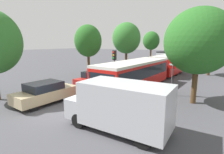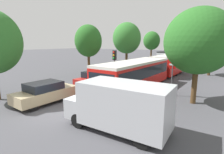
{
  "view_description": "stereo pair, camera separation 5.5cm",
  "coord_description": "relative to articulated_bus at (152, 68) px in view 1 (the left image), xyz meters",
  "views": [
    {
      "loc": [
        8.33,
        -6.43,
        4.06
      ],
      "look_at": [
        0.2,
        5.94,
        1.2
      ],
      "focal_mm": 28.0,
      "sensor_mm": 36.0,
      "label": 1
    },
    {
      "loc": [
        8.38,
        -6.4,
        4.06
      ],
      "look_at": [
        0.2,
        5.94,
        1.2
      ],
      "focal_mm": 28.0,
      "sensor_mm": 36.0,
      "label": 2
    }
  ],
  "objects": [
    {
      "name": "queued_car_navy",
      "position": [
        -3.85,
        7.71,
        -0.78
      ],
      "size": [
        1.84,
        3.95,
        1.34
      ],
      "rotation": [
        0.0,
        0.0,
        1.52
      ],
      "color": "navy",
      "rests_on": "ground"
    },
    {
      "name": "tree_right_mid",
      "position": [
        4.78,
        7.81,
        2.86
      ],
      "size": [
        4.32,
        4.32,
        6.92
      ],
      "color": "#51381E",
      "rests_on": "ground"
    },
    {
      "name": "white_van",
      "position": [
        2.66,
        -10.97,
        -0.22
      ],
      "size": [
        5.06,
        2.13,
        2.31
      ],
      "rotation": [
        0.0,
        0.0,
        3.17
      ],
      "color": "#B7BABF",
      "rests_on": "ground"
    },
    {
      "name": "tree_right_near",
      "position": [
        4.93,
        -4.86,
        2.62
      ],
      "size": [
        4.36,
        4.36,
        6.34
      ],
      "color": "#51381E",
      "rests_on": "ground"
    },
    {
      "name": "tree_left_distant",
      "position": [
        -7.34,
        18.59,
        3.05
      ],
      "size": [
        3.48,
        3.48,
        6.57
      ],
      "color": "#51381E",
      "rests_on": "ground"
    },
    {
      "name": "queued_car_red",
      "position": [
        -3.54,
        -4.91,
        -0.69
      ],
      "size": [
        2.07,
        4.44,
        1.51
      ],
      "rotation": [
        0.0,
        0.0,
        1.52
      ],
      "color": "#B21E19",
      "rests_on": "ground"
    },
    {
      "name": "direction_sign_post",
      "position": [
        4.65,
        -3.33,
        1.11
      ],
      "size": [
        0.13,
        1.4,
        3.6
      ],
      "rotation": [
        0.0,
        0.0,
        3.19
      ],
      "color": "#56595E",
      "rests_on": "ground"
    },
    {
      "name": "no_entry_sign",
      "position": [
        3.15,
        -3.95,
        0.42
      ],
      "size": [
        0.7,
        0.08,
        2.82
      ],
      "rotation": [
        0.0,
        0.0,
        -1.57
      ],
      "color": "#56595E",
      "rests_on": "ground"
    },
    {
      "name": "tree_left_far",
      "position": [
        -7.58,
        8.2,
        3.44
      ],
      "size": [
        4.61,
        4.61,
        7.43
      ],
      "color": "#51381E",
      "rests_on": "ground"
    },
    {
      "name": "tree_left_mid",
      "position": [
        -7.91,
        -0.97,
        2.89
      ],
      "size": [
        3.33,
        3.33,
        6.32
      ],
      "color": "#51381E",
      "rests_on": "ground"
    },
    {
      "name": "queued_car_green",
      "position": [
        -3.9,
        1.78,
        -0.71
      ],
      "size": [
        2.01,
        4.3,
        1.46
      ],
      "rotation": [
        0.0,
        0.0,
        1.52
      ],
      "color": "#236638",
      "rests_on": "ground"
    },
    {
      "name": "articulated_bus",
      "position": [
        0.0,
        0.0,
        0.0
      ],
      "size": [
        3.29,
        17.09,
        2.52
      ],
      "rotation": [
        0.0,
        0.0,
        -1.61
      ],
      "color": "red",
      "rests_on": "ground"
    },
    {
      "name": "queued_car_tan",
      "position": [
        -3.63,
        -10.47,
        -0.71
      ],
      "size": [
        2.02,
        4.32,
        1.47
      ],
      "rotation": [
        0.0,
        0.0,
        1.52
      ],
      "color": "tan",
      "rests_on": "ground"
    },
    {
      "name": "city_bus_rear",
      "position": [
        -3.66,
        21.31,
        -0.02
      ],
      "size": [
        2.72,
        11.54,
        2.48
      ],
      "rotation": [
        0.0,
        0.0,
        1.56
      ],
      "color": "silver",
      "rests_on": "ground"
    },
    {
      "name": "traffic_light",
      "position": [
        -2.45,
        -3.5,
        1.04
      ],
      "size": [
        0.33,
        0.37,
        3.4
      ],
      "rotation": [
        0.0,
        0.0,
        -1.62
      ],
      "color": "#56595E",
      "rests_on": "ground"
    },
    {
      "name": "ground_plane",
      "position": [
        -1.78,
        -11.18,
        -1.46
      ],
      "size": [
        200.0,
        200.0,
        0.0
      ],
      "primitive_type": "plane",
      "color": "#47474C"
    }
  ]
}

